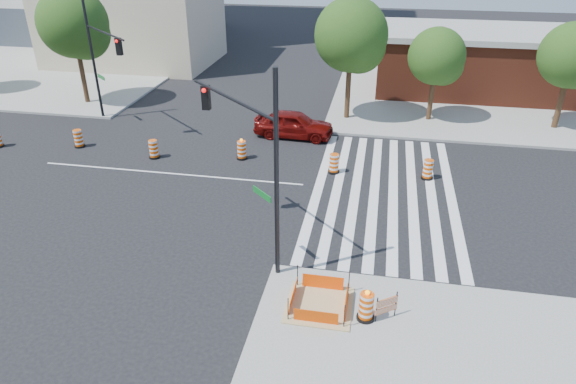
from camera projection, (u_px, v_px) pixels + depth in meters
name	position (u px, v px, depth m)	size (l,w,h in m)	color
ground	(170.00, 173.00, 26.58)	(120.00, 120.00, 0.00)	black
sidewalk_ne	(482.00, 91.00, 39.25)	(22.00, 22.00, 0.15)	gray
sidewalk_nw	(55.00, 69.00, 45.12)	(22.00, 22.00, 0.15)	gray
crosswalk_east	(384.00, 192.00, 24.79)	(6.75, 13.50, 0.01)	silver
lane_centerline	(170.00, 173.00, 26.58)	(14.00, 0.12, 0.01)	silver
excavation_pit	(319.00, 304.00, 17.19)	(2.20, 2.20, 0.90)	tan
brick_storefront	(488.00, 62.00, 38.20)	(16.50, 8.50, 4.60)	maroon
beige_midrise	(131.00, 5.00, 45.31)	(14.00, 10.00, 10.00)	#C1B293
red_coupe	(294.00, 124.00, 30.74)	(1.90, 4.73, 1.61)	#5E0A08
signal_pole_se	(251.00, 145.00, 17.92)	(4.21, 4.06, 7.57)	black
signal_pole_nw	(100.00, 52.00, 30.86)	(4.34, 3.79, 7.46)	black
pit_drum	(366.00, 307.00, 16.44)	(0.58, 0.58, 1.15)	black
barricade	(386.00, 306.00, 16.42)	(0.70, 0.50, 0.97)	#DC4C04
tree_north_b	(75.00, 27.00, 34.31)	(4.65, 4.65, 7.90)	#382314
tree_north_c	(352.00, 39.00, 31.47)	(4.52, 4.52, 7.68)	#382314
tree_north_d	(437.00, 59.00, 31.70)	(3.52, 3.51, 5.97)	#382314
tree_north_e	(572.00, 59.00, 30.20)	(3.87, 3.85, 6.54)	#382314
median_drum_1	(79.00, 139.00, 29.50)	(0.60, 0.60, 1.02)	black
median_drum_2	(154.00, 150.00, 28.13)	(0.60, 0.60, 1.02)	black
median_drum_3	(242.00, 150.00, 28.01)	(0.60, 0.60, 1.18)	black
median_drum_4	(334.00, 164.00, 26.46)	(0.60, 0.60, 1.02)	black
median_drum_5	(428.00, 170.00, 25.83)	(0.60, 0.60, 1.02)	black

